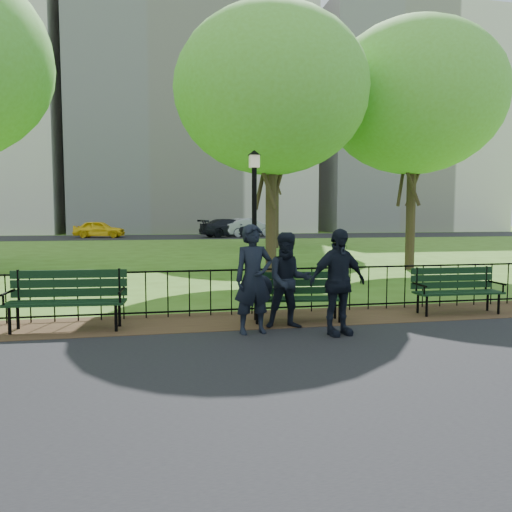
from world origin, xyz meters
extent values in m
plane|color=#41661B|center=(0.00, 0.00, 0.00)|extent=(120.00, 120.00, 0.00)
cube|color=black|center=(0.00, -3.40, 0.01)|extent=(60.00, 9.20, 0.01)
cube|color=#352415|center=(0.00, 1.50, 0.01)|extent=(60.00, 1.60, 0.01)
cube|color=black|center=(0.00, 35.00, 0.01)|extent=(70.00, 9.00, 0.01)
cylinder|color=black|center=(0.00, 2.00, 0.88)|extent=(24.00, 0.04, 0.04)
cylinder|color=black|center=(0.00, 2.00, 0.12)|extent=(24.00, 0.04, 0.04)
cylinder|color=black|center=(0.00, 2.00, 0.45)|extent=(0.02, 0.02, 0.90)
cube|color=beige|center=(2.00, 48.00, 15.00)|extent=(24.00, 15.00, 30.00)
cube|color=silver|center=(26.00, 48.00, 12.00)|extent=(20.00, 15.00, 24.00)
cube|color=black|center=(0.47, 1.18, 0.43)|extent=(1.74, 0.65, 0.04)
cube|color=black|center=(0.49, 1.43, 0.75)|extent=(1.69, 0.23, 0.43)
cylinder|color=black|center=(-0.29, 1.10, 0.21)|extent=(0.05, 0.05, 0.43)
cylinder|color=black|center=(1.18, 0.93, 0.21)|extent=(0.05, 0.05, 0.43)
cylinder|color=black|center=(-0.25, 1.44, 0.21)|extent=(0.05, 0.05, 0.43)
cylinder|color=black|center=(1.22, 1.27, 0.21)|extent=(0.05, 0.05, 0.43)
cylinder|color=black|center=(-0.33, 1.28, 0.60)|extent=(0.10, 0.53, 0.04)
cylinder|color=black|center=(1.26, 1.09, 0.60)|extent=(0.10, 0.53, 0.04)
ellipsoid|color=black|center=(-0.19, 1.16, 0.66)|extent=(0.42, 0.32, 0.43)
cube|color=black|center=(-3.48, 1.27, 0.48)|extent=(1.95, 0.65, 0.04)
cube|color=black|center=(-3.46, 1.54, 0.85)|extent=(1.91, 0.18, 0.48)
cylinder|color=black|center=(-4.32, 1.14, 0.24)|extent=(0.05, 0.05, 0.48)
cylinder|color=black|center=(-2.66, 1.02, 0.24)|extent=(0.05, 0.05, 0.48)
cylinder|color=black|center=(-4.29, 1.52, 0.24)|extent=(0.05, 0.05, 0.48)
cylinder|color=black|center=(-2.64, 1.40, 0.24)|extent=(0.05, 0.05, 0.48)
cylinder|color=black|center=(-4.38, 1.34, 0.67)|extent=(0.09, 0.60, 0.04)
cylinder|color=black|center=(-2.58, 1.20, 0.67)|extent=(0.09, 0.60, 0.04)
cube|color=black|center=(3.71, 1.23, 0.43)|extent=(1.73, 0.52, 0.04)
cube|color=black|center=(3.72, 1.48, 0.76)|extent=(1.72, 0.09, 0.43)
cylinder|color=black|center=(2.96, 1.08, 0.21)|extent=(0.05, 0.05, 0.43)
cylinder|color=black|center=(4.45, 1.03, 0.21)|extent=(0.05, 0.05, 0.43)
cylinder|color=black|center=(2.97, 1.43, 0.21)|extent=(0.05, 0.05, 0.43)
cylinder|color=black|center=(4.46, 1.37, 0.21)|extent=(0.05, 0.05, 0.43)
cylinder|color=black|center=(2.90, 1.26, 0.60)|extent=(0.06, 0.54, 0.04)
cylinder|color=black|center=(4.52, 1.20, 0.60)|extent=(0.06, 0.54, 0.04)
cylinder|color=black|center=(0.17, 3.65, 0.08)|extent=(0.26, 0.26, 0.15)
cylinder|color=black|center=(0.17, 3.65, 1.51)|extent=(0.11, 0.11, 3.02)
cube|color=beige|center=(0.17, 3.65, 3.11)|extent=(0.21, 0.21, 0.28)
cone|color=black|center=(0.17, 3.65, 3.30)|extent=(0.30, 0.30, 0.11)
cylinder|color=#2D2116|center=(1.37, 7.15, 1.69)|extent=(0.33, 0.33, 3.37)
ellipsoid|color=#5EAA33|center=(1.37, 7.15, 5.50)|extent=(5.68, 5.68, 4.83)
cylinder|color=#2D2116|center=(6.70, 8.64, 1.80)|extent=(0.32, 0.32, 3.61)
ellipsoid|color=#5EAA33|center=(6.70, 8.64, 5.89)|extent=(6.08, 6.08, 5.17)
cylinder|color=#2D2116|center=(4.72, 20.28, 2.44)|extent=(0.32, 0.32, 4.89)
ellipsoid|color=#5EAA33|center=(4.72, 20.28, 7.98)|extent=(8.23, 8.23, 7.00)
imported|color=black|center=(-0.47, 0.49, 0.90)|extent=(0.71, 0.52, 1.77)
imported|color=black|center=(0.18, 0.72, 0.83)|extent=(0.82, 0.47, 1.63)
imported|color=black|center=(0.83, 0.13, 0.86)|extent=(1.06, 0.61, 1.70)
imported|color=yellow|center=(-6.47, 34.69, 0.70)|extent=(4.23, 2.24, 1.37)
imported|color=#929598|center=(5.62, 34.16, 0.78)|extent=(4.95, 3.23, 1.54)
imported|color=black|center=(4.08, 33.76, 0.76)|extent=(5.56, 3.47, 1.50)
camera|label=1|loc=(-2.00, -7.33, 1.95)|focal=35.00mm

